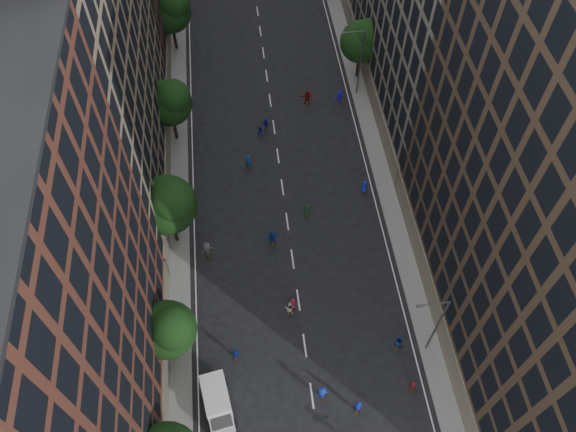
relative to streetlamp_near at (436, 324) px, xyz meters
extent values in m
plane|color=black|center=(-10.37, 28.00, -5.17)|extent=(240.00, 240.00, 0.00)
cube|color=slate|center=(-22.37, 35.50, -5.09)|extent=(4.00, 105.00, 0.15)
cube|color=slate|center=(1.63, 35.50, -5.09)|extent=(4.00, 105.00, 0.15)
cube|color=#5A2D22|center=(-29.37, -1.00, 9.83)|extent=(14.00, 22.00, 30.00)
cube|color=#897359|center=(-29.37, 23.00, 11.83)|extent=(14.00, 26.00, 34.00)
cylinder|color=black|center=(-21.57, 2.00, -3.32)|extent=(0.36, 0.36, 3.70)
sphere|color=black|center=(-21.57, 2.00, 0.04)|extent=(4.80, 4.80, 4.80)
sphere|color=black|center=(-20.97, 1.52, 1.24)|extent=(3.60, 3.60, 3.60)
cylinder|color=black|center=(-21.57, 14.00, -3.06)|extent=(0.36, 0.36, 4.22)
sphere|color=black|center=(-21.57, 14.00, 0.78)|extent=(5.60, 5.60, 5.60)
sphere|color=black|center=(-20.87, 13.44, 2.18)|extent=(4.20, 4.20, 4.20)
cylinder|color=black|center=(-21.57, 28.00, -3.23)|extent=(0.36, 0.36, 3.87)
sphere|color=black|center=(-21.57, 28.00, 0.29)|extent=(5.00, 5.00, 5.00)
sphere|color=black|center=(-20.94, 27.50, 1.54)|extent=(3.75, 3.75, 3.75)
cylinder|color=black|center=(-21.57, 44.00, -3.14)|extent=(0.36, 0.36, 4.05)
sphere|color=black|center=(-21.57, 44.00, 0.54)|extent=(5.40, 5.40, 5.40)
sphere|color=black|center=(-20.89, 43.46, 1.89)|extent=(4.05, 4.05, 4.05)
cylinder|color=black|center=(0.83, 36.00, -3.30)|extent=(0.36, 0.36, 3.74)
sphere|color=black|center=(0.83, 36.00, 0.10)|extent=(5.00, 5.00, 5.00)
sphere|color=black|center=(1.46, 35.50, 1.35)|extent=(3.75, 3.75, 3.75)
cylinder|color=#595B60|center=(0.23, 0.00, -0.67)|extent=(0.18, 0.18, 9.00)
cylinder|color=#595B60|center=(-0.97, 0.00, 3.83)|extent=(2.40, 0.12, 0.12)
cube|color=#595B60|center=(-2.07, 0.00, 3.78)|extent=(0.50, 0.22, 0.15)
cylinder|color=#595B60|center=(0.23, 33.00, -0.67)|extent=(0.18, 0.18, 9.00)
cylinder|color=#595B60|center=(-0.97, 33.00, 3.83)|extent=(2.40, 0.12, 0.12)
cube|color=#595B60|center=(-2.07, 33.00, 3.78)|extent=(0.50, 0.22, 0.15)
cube|color=white|center=(-18.26, -2.58, -3.79)|extent=(2.53, 3.71, 2.09)
cube|color=white|center=(-17.92, -4.64, -4.17)|extent=(2.13, 1.81, 1.33)
cube|color=black|center=(-17.92, -4.64, -3.55)|extent=(1.89, 1.50, 0.10)
cylinder|color=black|center=(-18.81, -5.08, -4.81)|extent=(0.35, 0.75, 0.72)
cylinder|color=black|center=(-16.94, -4.77, -4.81)|extent=(0.35, 0.75, 0.72)
cylinder|color=black|center=(-19.42, -1.42, -4.81)|extent=(0.35, 0.75, 0.72)
cylinder|color=black|center=(-17.54, -1.11, -4.81)|extent=(0.35, 0.75, 0.72)
imported|color=#122796|center=(-6.83, -4.59, -4.21)|extent=(0.80, 0.63, 1.91)
imported|color=navy|center=(-2.27, 0.55, -4.32)|extent=(1.01, 0.92, 1.69)
imported|color=#1430A2|center=(-9.55, -3.17, -4.28)|extent=(1.24, 0.83, 1.78)
imported|color=#1432A9|center=(-16.47, 1.10, -4.41)|extent=(0.97, 0.64, 1.53)
imported|color=#A61B33|center=(-11.01, 5.30, -4.39)|extent=(0.85, 0.65, 1.56)
imported|color=maroon|center=(-1.87, -3.38, -4.42)|extent=(0.59, 0.42, 1.50)
imported|color=#B7B7B2|center=(-11.35, 4.84, -4.29)|extent=(1.02, 0.91, 1.75)
imported|color=#48484E|center=(-18.57, 11.92, -4.22)|extent=(1.41, 1.14, 1.90)
imported|color=#22733C|center=(-8.23, 15.52, -4.32)|extent=(1.07, 0.69, 1.69)
imported|color=#1337A1|center=(-12.14, 12.64, -4.27)|extent=(1.69, 0.64, 1.79)
imported|color=#1524AE|center=(-1.87, 17.90, -4.35)|extent=(0.95, 0.81, 1.65)
imported|color=#114692|center=(-13.73, 22.65, -4.20)|extent=(0.82, 0.68, 1.93)
imported|color=#13299F|center=(-12.10, 27.16, -4.37)|extent=(0.81, 0.65, 1.59)
imported|color=#1315A2|center=(-2.18, 31.48, -4.21)|extent=(1.24, 0.72, 1.92)
imported|color=#1815AF|center=(-11.29, 28.25, -4.37)|extent=(1.00, 0.59, 1.60)
imported|color=maroon|center=(-5.97, 31.99, -4.23)|extent=(1.74, 0.58, 1.87)
camera|label=1|loc=(-14.10, -17.61, 42.08)|focal=35.00mm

